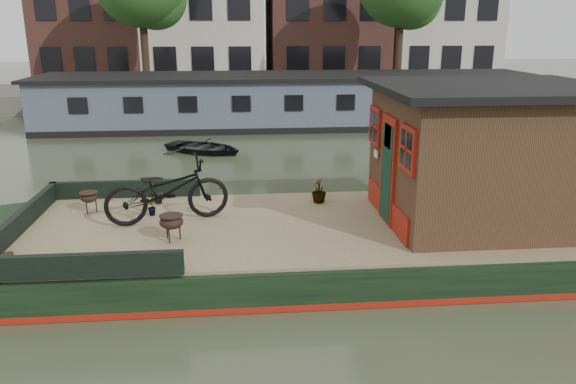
{
  "coord_description": "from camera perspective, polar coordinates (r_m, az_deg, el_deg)",
  "views": [
    {
      "loc": [
        -2.21,
        -9.33,
        4.03
      ],
      "look_at": [
        -1.3,
        0.5,
        1.09
      ],
      "focal_mm": 35.0,
      "sensor_mm": 36.0,
      "label": 1
    }
  ],
  "objects": [
    {
      "name": "cabin",
      "position": [
        10.54,
        19.54,
        3.81
      ],
      "size": [
        4.0,
        3.5,
        2.42
      ],
      "color": "black",
      "rests_on": "houseboat_deck"
    },
    {
      "name": "far_houseboat",
      "position": [
        23.63,
        0.11,
        9.12
      ],
      "size": [
        20.4,
        4.4,
        2.11
      ],
      "color": "#4B5365",
      "rests_on": "ground"
    },
    {
      "name": "potted_plant_d",
      "position": [
        11.12,
        3.16,
        0.21
      ],
      "size": [
        0.32,
        0.32,
        0.51
      ],
      "primitive_type": "imported",
      "rotation": [
        0.0,
        0.0,
        4.58
      ],
      "color": "#9E5F2B",
      "rests_on": "houseboat_deck"
    },
    {
      "name": "potted_plant_b",
      "position": [
        10.67,
        -13.75,
        -1.44
      ],
      "size": [
        0.24,
        0.23,
        0.34
      ],
      "primitive_type": "imported",
      "rotation": [
        0.0,
        0.0,
        2.51
      ],
      "color": "brown",
      "rests_on": "houseboat_deck"
    },
    {
      "name": "bollard_port",
      "position": [
        11.36,
        -12.99,
        -0.65
      ],
      "size": [
        0.18,
        0.18,
        0.2
      ],
      "primitive_type": "cylinder",
      "color": "black",
      "rests_on": "houseboat_deck"
    },
    {
      "name": "ground",
      "position": [
        10.4,
        7.44,
        -6.39
      ],
      "size": [
        120.0,
        120.0,
        0.0
      ],
      "primitive_type": "plane",
      "color": "#363E27",
      "rests_on": "ground"
    },
    {
      "name": "brazier_rear",
      "position": [
        11.17,
        -19.52,
        -0.97
      ],
      "size": [
        0.43,
        0.43,
        0.39
      ],
      "primitive_type": null,
      "rotation": [
        0.0,
        0.0,
        0.19
      ],
      "color": "black",
      "rests_on": "houseboat_deck"
    },
    {
      "name": "bollard_stbd",
      "position": [
        9.27,
        -26.51,
        -6.09
      ],
      "size": [
        0.16,
        0.16,
        0.18
      ],
      "primitive_type": "cylinder",
      "color": "black",
      "rests_on": "houseboat_deck"
    },
    {
      "name": "bicycle",
      "position": [
        10.17,
        -12.18,
        0.17
      ],
      "size": [
        2.31,
        1.3,
        1.15
      ],
      "primitive_type": "imported",
      "rotation": [
        0.0,
        0.0,
        1.83
      ],
      "color": "black",
      "rests_on": "houseboat_deck"
    },
    {
      "name": "dinghy",
      "position": [
        18.79,
        -8.56,
        4.88
      ],
      "size": [
        3.4,
        3.17,
        0.57
      ],
      "primitive_type": "imported",
      "rotation": [
        0.0,
        0.0,
        0.99
      ],
      "color": "black",
      "rests_on": "ground"
    },
    {
      "name": "bow_bulwark",
      "position": [
        10.27,
        -21.19,
        -2.79
      ],
      "size": [
        3.0,
        4.0,
        0.35
      ],
      "color": "black",
      "rests_on": "houseboat_deck"
    },
    {
      "name": "potted_plant_e",
      "position": [
        8.38,
        -13.46,
        -6.72
      ],
      "size": [
        0.16,
        0.17,
        0.26
      ],
      "primitive_type": "imported",
      "rotation": [
        0.0,
        0.0,
        0.89
      ],
      "color": "brown",
      "rests_on": "houseboat_deck"
    },
    {
      "name": "houseboat_deck",
      "position": [
        10.17,
        7.57,
        -3.14
      ],
      "size": [
        11.8,
        3.8,
        0.05
      ],
      "primitive_type": "cube",
      "color": "#947F5B",
      "rests_on": "houseboat_hull"
    },
    {
      "name": "houseboat_hull",
      "position": [
        10.1,
        0.07,
        -5.28
      ],
      "size": [
        14.01,
        4.02,
        0.6
      ],
      "color": "black",
      "rests_on": "ground"
    },
    {
      "name": "brazier_front",
      "position": [
        9.34,
        -11.73,
        -3.57
      ],
      "size": [
        0.44,
        0.44,
        0.44
      ],
      "primitive_type": null,
      "rotation": [
        0.0,
        0.0,
        0.09
      ],
      "color": "black",
      "rests_on": "houseboat_deck"
    },
    {
      "name": "quay",
      "position": [
        30.12,
        -1.07,
        9.74
      ],
      "size": [
        60.0,
        6.0,
        0.9
      ],
      "primitive_type": "cube",
      "color": "#47443F",
      "rests_on": "ground"
    }
  ]
}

